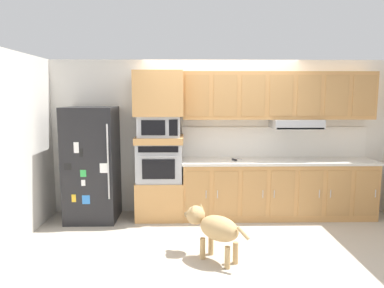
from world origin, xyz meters
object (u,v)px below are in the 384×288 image
object	(u,v)px
screwdriver	(235,160)
built_in_oven	(160,162)
refrigerator	(92,164)
dog	(214,227)
microwave	(159,126)

from	to	relation	value
screwdriver	built_in_oven	bearing A→B (deg)	178.90
refrigerator	dog	distance (m)	2.34
dog	refrigerator	bearing A→B (deg)	3.39
refrigerator	dog	xyz separation A→B (m)	(1.78, -1.44, -0.48)
refrigerator	built_in_oven	world-z (taller)	refrigerator
refrigerator	built_in_oven	size ratio (longest dim) A/B	2.51
microwave	dog	bearing A→B (deg)	-64.04
refrigerator	dog	world-z (taller)	refrigerator
dog	microwave	bearing A→B (deg)	-21.69
refrigerator	screwdriver	distance (m)	2.22
refrigerator	screwdriver	world-z (taller)	refrigerator
refrigerator	microwave	distance (m)	1.20
screwdriver	refrigerator	bearing A→B (deg)	-178.84
screwdriver	microwave	bearing A→B (deg)	178.90
microwave	screwdriver	distance (m)	1.29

